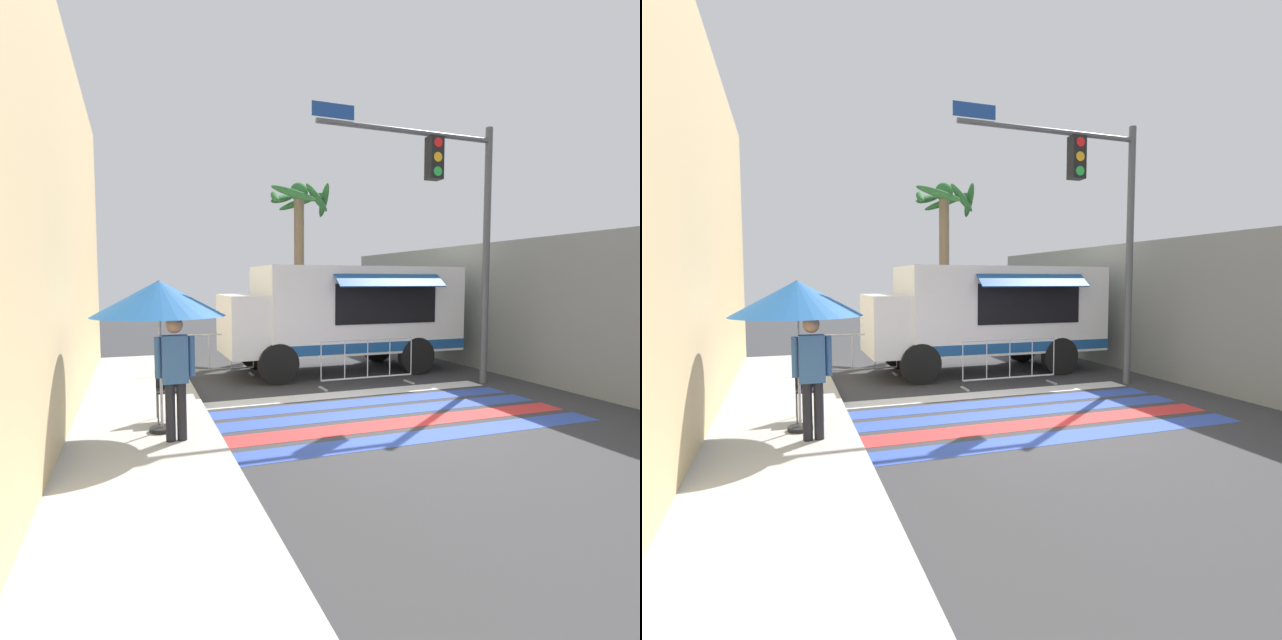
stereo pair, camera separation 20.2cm
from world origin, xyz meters
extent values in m
plane|color=#38383A|center=(0.00, 0.00, 0.00)|extent=(60.00, 60.00, 0.00)
cube|color=#B7B5AD|center=(-5.27, 0.00, 0.09)|extent=(4.40, 16.00, 0.18)
cube|color=#DBBC84|center=(-5.25, 0.00, 3.20)|extent=(0.25, 16.00, 6.39)
cube|color=gray|center=(4.59, 3.00, 1.68)|extent=(0.20, 16.00, 3.37)
cube|color=#334FB2|center=(0.00, -1.01, 0.00)|extent=(6.40, 0.56, 0.01)
cube|color=red|center=(0.00, -0.25, 0.00)|extent=(6.40, 0.56, 0.01)
cube|color=#334FB2|center=(0.00, 0.51, 0.00)|extent=(6.40, 0.56, 0.01)
cube|color=#334FB2|center=(0.00, 1.27, 0.00)|extent=(6.40, 0.56, 0.01)
cube|color=white|center=(0.00, 2.03, 0.00)|extent=(6.40, 0.56, 0.01)
cube|color=white|center=(1.29, 4.56, 1.66)|extent=(5.14, 2.36, 2.16)
cube|color=white|center=(-1.28, 4.56, 1.31)|extent=(1.81, 2.17, 1.46)
cube|color=#1E232D|center=(-2.14, 4.56, 1.67)|extent=(0.06, 1.89, 0.55)
cube|color=black|center=(1.59, 3.37, 1.82)|extent=(2.72, 0.03, 0.97)
cube|color=#194C8C|center=(1.59, 3.16, 2.38)|extent=(2.82, 0.43, 0.31)
cube|color=#194C8C|center=(1.29, 3.38, 0.76)|extent=(5.14, 0.01, 0.24)
cylinder|color=black|center=(-1.13, 3.48, 0.47)|extent=(0.95, 0.22, 0.95)
cylinder|color=black|center=(-1.13, 5.65, 0.47)|extent=(0.95, 0.22, 0.95)
cylinder|color=black|center=(2.50, 3.48, 0.47)|extent=(0.95, 0.22, 0.95)
cylinder|color=black|center=(2.50, 5.65, 0.47)|extent=(0.95, 0.22, 0.95)
cylinder|color=#515456|center=(3.39, 1.99, 2.90)|extent=(0.16, 0.16, 5.80)
cylinder|color=#515456|center=(1.32, 1.99, 5.51)|extent=(4.14, 0.11, 0.11)
cube|color=black|center=(1.94, 1.96, 5.00)|extent=(0.32, 0.28, 0.90)
cylinder|color=red|center=(1.94, 1.82, 5.30)|extent=(0.20, 0.02, 0.20)
cylinder|color=#F2A519|center=(1.94, 1.82, 5.00)|extent=(0.20, 0.02, 0.20)
cylinder|color=green|center=(1.94, 1.82, 4.70)|extent=(0.20, 0.02, 0.20)
cube|color=navy|center=(-0.40, 1.97, 5.73)|extent=(0.90, 0.02, 0.28)
cylinder|color=black|center=(-3.85, 0.07, 0.21)|extent=(0.36, 0.36, 0.06)
cylinder|color=#B2B2B7|center=(-3.85, 0.07, 1.28)|extent=(0.04, 0.04, 2.20)
cone|color=#1E59A5|center=(-3.85, 0.07, 2.12)|extent=(1.88, 1.88, 0.52)
cylinder|color=#4C4C51|center=(-3.89, 0.47, 0.41)|extent=(0.02, 0.02, 0.46)
cylinder|color=#4C4C51|center=(-3.50, 0.47, 0.41)|extent=(0.02, 0.02, 0.46)
cylinder|color=#4C4C51|center=(-3.89, 0.86, 0.41)|extent=(0.02, 0.02, 0.46)
cylinder|color=#4C4C51|center=(-3.50, 0.86, 0.41)|extent=(0.02, 0.02, 0.46)
cube|color=black|center=(-3.69, 0.67, 0.65)|extent=(0.41, 0.41, 0.03)
cube|color=black|center=(-3.69, 0.86, 0.88)|extent=(0.41, 0.03, 0.44)
cylinder|color=black|center=(-3.77, -0.45, 0.58)|extent=(0.13, 0.13, 0.80)
cylinder|color=black|center=(-3.62, -0.45, 0.58)|extent=(0.13, 0.13, 0.80)
cube|color=#33598C|center=(-3.69, -0.45, 1.31)|extent=(0.34, 0.20, 0.65)
cylinder|color=#33598C|center=(-3.91, -0.45, 1.34)|extent=(0.09, 0.09, 0.55)
cylinder|color=#33598C|center=(-3.47, -0.45, 1.34)|extent=(0.09, 0.09, 0.55)
sphere|color=#9E7051|center=(-3.69, -0.45, 1.77)|extent=(0.23, 0.23, 0.23)
cylinder|color=#B7BABF|center=(0.71, 2.62, 1.06)|extent=(2.25, 0.04, 0.04)
cylinder|color=#B7BABF|center=(0.71, 2.62, 0.19)|extent=(2.25, 0.04, 0.04)
cylinder|color=#B7BABF|center=(-0.41, 2.62, 0.63)|extent=(0.02, 0.02, 0.87)
cylinder|color=#B7BABF|center=(0.15, 2.62, 0.63)|extent=(0.02, 0.02, 0.87)
cylinder|color=#B7BABF|center=(0.71, 2.62, 0.63)|extent=(0.02, 0.02, 0.87)
cylinder|color=#B7BABF|center=(1.28, 2.62, 0.63)|extent=(0.02, 0.02, 0.87)
cylinder|color=#B7BABF|center=(1.84, 2.62, 0.63)|extent=(0.02, 0.02, 0.87)
cube|color=#B7BABF|center=(-0.36, 2.62, 0.01)|extent=(0.06, 0.44, 0.03)
cube|color=#B7BABF|center=(1.79, 2.62, 0.01)|extent=(0.06, 0.44, 0.03)
cylinder|color=#B7BABF|center=(-2.50, 4.87, 1.06)|extent=(2.20, 0.04, 0.04)
cylinder|color=#B7BABF|center=(-2.50, 4.87, 0.19)|extent=(2.20, 0.04, 0.04)
cylinder|color=#B7BABF|center=(-3.60, 4.87, 0.63)|extent=(0.02, 0.02, 0.87)
cylinder|color=#B7BABF|center=(-3.05, 4.87, 0.63)|extent=(0.02, 0.02, 0.87)
cylinder|color=#B7BABF|center=(-2.50, 4.87, 0.63)|extent=(0.02, 0.02, 0.87)
cylinder|color=#B7BABF|center=(-1.95, 4.87, 0.63)|extent=(0.02, 0.02, 0.87)
cylinder|color=#B7BABF|center=(-1.39, 4.87, 0.63)|extent=(0.02, 0.02, 0.87)
cube|color=#B7BABF|center=(-3.55, 4.87, 0.01)|extent=(0.06, 0.44, 0.03)
cube|color=#B7BABF|center=(-1.44, 4.87, 0.01)|extent=(0.06, 0.44, 0.03)
cylinder|color=#7A664C|center=(0.99, 8.39, 2.57)|extent=(0.34, 0.34, 5.14)
sphere|color=#2D6B33|center=(0.99, 8.39, 5.29)|extent=(0.60, 0.60, 0.60)
ellipsoid|color=#2D6B33|center=(1.80, 8.22, 5.03)|extent=(0.54, 1.57, 1.08)
ellipsoid|color=#2D6B33|center=(1.33, 9.14, 5.11)|extent=(1.60, 0.91, 0.77)
ellipsoid|color=#2D6B33|center=(0.58, 8.91, 5.13)|extent=(1.21, 1.01, 0.59)
ellipsoid|color=#2D6B33|center=(0.21, 8.53, 5.12)|extent=(0.53, 1.60, 0.73)
ellipsoid|color=#2D6B33|center=(0.59, 7.73, 5.12)|extent=(1.44, 1.00, 0.72)
ellipsoid|color=#2D6B33|center=(1.41, 7.83, 5.03)|extent=(1.20, 0.99, 0.91)
camera|label=1|loc=(-4.19, -7.42, 2.36)|focal=28.00mm
camera|label=2|loc=(-4.00, -7.49, 2.36)|focal=28.00mm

